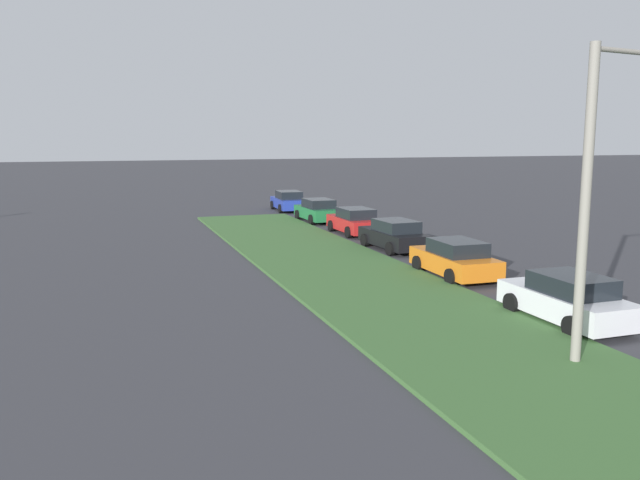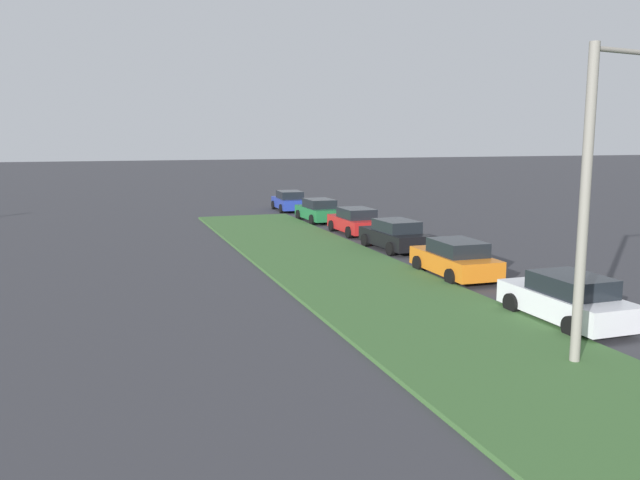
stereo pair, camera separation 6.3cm
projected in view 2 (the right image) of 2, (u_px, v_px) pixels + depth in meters
grass_median at (497, 356)px, 15.96m from camera, size 60.00×6.00×0.12m
parked_car_white at (567, 299)px, 18.92m from camera, size 4.31×2.04×1.47m
parked_car_orange at (455, 259)px, 25.15m from camera, size 4.33×2.08×1.47m
parked_car_black at (395, 235)px, 31.18m from camera, size 4.38×2.18×1.47m
parked_car_red at (355, 221)px, 36.28m from camera, size 4.31×2.04×1.47m
parked_car_green at (319, 211)px, 41.56m from camera, size 4.34×2.10×1.47m
parked_car_blue at (289, 201)px, 47.66m from camera, size 4.38×2.17×1.47m
streetlight at (596, 181)px, 14.99m from camera, size 0.77×2.86×7.50m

